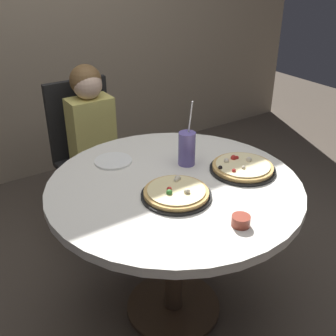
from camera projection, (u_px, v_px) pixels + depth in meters
ground_plane at (173, 307)px, 2.14m from camera, size 8.00×8.00×0.00m
dining_table at (174, 204)px, 1.84m from camera, size 1.11×1.11×0.75m
chair_wooden at (87, 148)px, 2.62m from camera, size 0.40×0.40×0.95m
diner_child at (99, 165)px, 2.51m from camera, size 0.26×0.41×1.08m
pizza_veggie at (176, 193)px, 1.68m from camera, size 0.29×0.29×0.05m
pizza_cheese at (242, 167)px, 1.88m from camera, size 0.30×0.30×0.05m
soda_cup at (187, 148)px, 1.90m from camera, size 0.08×0.08×0.31m
sauce_bowl at (241, 221)px, 1.50m from camera, size 0.07×0.07×0.04m
plate_small at (113, 161)px, 1.96m from camera, size 0.18×0.18×0.01m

